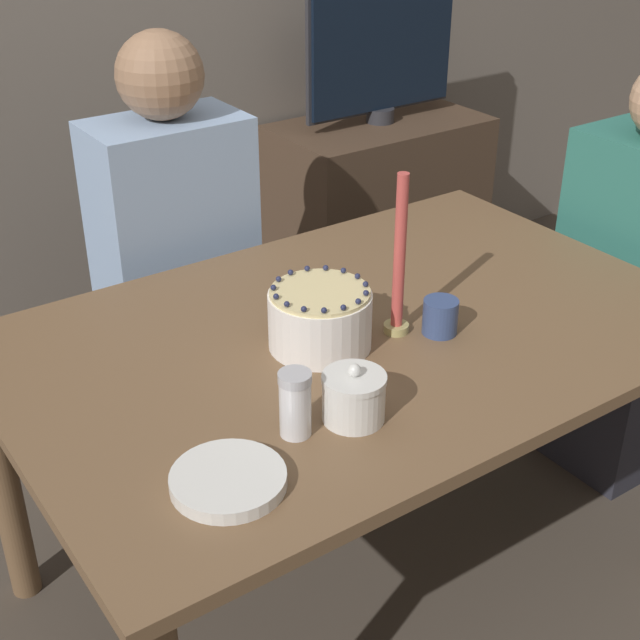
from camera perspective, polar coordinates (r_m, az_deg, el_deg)
name	(u,v)px	position (r m, az deg, el deg)	size (l,w,h in m)	color
ground_plane	(350,577)	(2.36, 1.96, -16.09)	(12.00, 12.00, 0.00)	#4C4238
dining_table	(355,369)	(1.96, 2.26, -3.13)	(1.50, 0.98, 0.73)	brown
cake	(320,318)	(1.82, 0.00, 0.11)	(0.21, 0.21, 0.14)	white
sugar_bowl	(354,397)	(1.60, 2.18, -4.95)	(0.12, 0.12, 0.12)	white
sugar_shaker	(295,403)	(1.56, -1.60, -5.36)	(0.06, 0.06, 0.13)	white
plate_stack	(228,480)	(1.48, -5.90, -10.15)	(0.19, 0.19, 0.02)	white
candle	(399,268)	(1.83, 5.08, 3.32)	(0.05, 0.05, 0.35)	tan
cup	(440,317)	(1.89, 7.70, 0.22)	(0.07, 0.07, 0.08)	#384C7F
person_man_blue_shirt	(179,292)	(2.48, -9.04, 1.79)	(0.40, 0.34, 1.25)	#2D2D38
person_woman_floral	(631,303)	(2.62, 19.31, 1.04)	(0.34, 0.40, 1.17)	#2D2D38
side_cabinet	(377,217)	(3.40, 3.66, 6.59)	(0.77, 0.43, 0.74)	#4C3828
tv_monitor	(382,52)	(3.22, 3.98, 16.75)	(0.62, 0.10, 0.47)	#2D2D33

